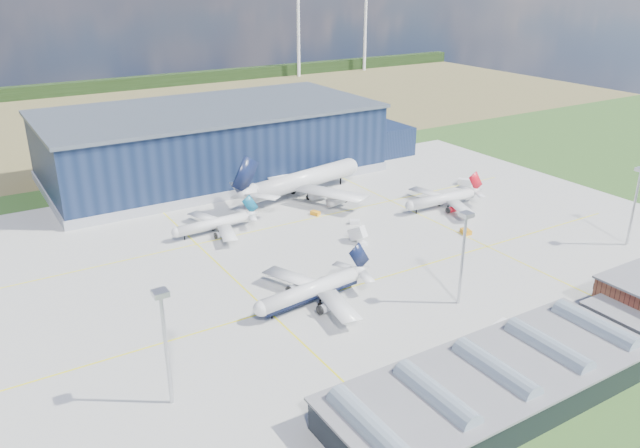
{
  "coord_description": "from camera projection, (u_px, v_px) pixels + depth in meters",
  "views": [
    {
      "loc": [
        -85.72,
        -123.1,
        72.62
      ],
      "look_at": [
        -2.81,
        11.54,
        8.63
      ],
      "focal_mm": 35.0,
      "sensor_mm": 36.0,
      "label": 1
    }
  ],
  "objects": [
    {
      "name": "ground",
      "position": [
        352.0,
        266.0,
        166.07
      ],
      "size": [
        600.0,
        600.0,
        0.0
      ],
      "primitive_type": "plane",
      "color": "#2A4F1D",
      "rests_on": "ground"
    },
    {
      "name": "apron",
      "position": [
        331.0,
        252.0,
        173.95
      ],
      "size": [
        220.0,
        160.0,
        0.08
      ],
      "color": "gray",
      "rests_on": "ground"
    },
    {
      "name": "farmland",
      "position": [
        124.0,
        116.0,
        339.72
      ],
      "size": [
        600.0,
        220.0,
        0.01
      ],
      "primitive_type": "cube",
      "color": "olive",
      "rests_on": "ground"
    },
    {
      "name": "treeline",
      "position": [
        89.0,
        87.0,
        401.36
      ],
      "size": [
        600.0,
        8.0,
        8.0
      ],
      "primitive_type": "cube",
      "color": "black",
      "rests_on": "ground"
    },
    {
      "name": "hangar",
      "position": [
        218.0,
        144.0,
        237.91
      ],
      "size": [
        145.0,
        62.0,
        26.1
      ],
      "color": "#101C37",
      "rests_on": "ground"
    },
    {
      "name": "glass_concourse",
      "position": [
        508.0,
        377.0,
        114.19
      ],
      "size": [
        78.0,
        23.0,
        8.6
      ],
      "color": "black",
      "rests_on": "ground"
    },
    {
      "name": "light_mast_west",
      "position": [
        164.0,
        329.0,
        107.44
      ],
      "size": [
        2.6,
        2.6,
        23.0
      ],
      "color": "#B7B9BF",
      "rests_on": "ground"
    },
    {
      "name": "light_mast_center",
      "position": [
        464.0,
        244.0,
        141.46
      ],
      "size": [
        2.6,
        2.6,
        23.0
      ],
      "color": "#B7B9BF",
      "rests_on": "ground"
    },
    {
      "name": "light_mast_east",
      "position": [
        637.0,
        194.0,
        173.05
      ],
      "size": [
        2.6,
        2.6,
        23.0
      ],
      "color": "#B7B9BF",
      "rests_on": "ground"
    },
    {
      "name": "airliner_navy",
      "position": [
        310.0,
        283.0,
        144.73
      ],
      "size": [
        38.45,
        37.79,
        11.32
      ],
      "primitive_type": null,
      "rotation": [
        0.0,
        0.0,
        3.26
      ],
      "color": "silver",
      "rests_on": "ground"
    },
    {
      "name": "airliner_red",
      "position": [
        442.0,
        194.0,
        204.06
      ],
      "size": [
        33.81,
        33.15,
        10.48
      ],
      "primitive_type": null,
      "rotation": [
        0.0,
        0.0,
        3.09
      ],
      "color": "silver",
      "rests_on": "ground"
    },
    {
      "name": "airliner_widebody",
      "position": [
        304.0,
        170.0,
        214.54
      ],
      "size": [
        67.23,
        66.27,
        18.61
      ],
      "primitive_type": null,
      "rotation": [
        0.0,
        0.0,
        0.2
      ],
      "color": "silver",
      "rests_on": "ground"
    },
    {
      "name": "airliner_regional",
      "position": [
        212.0,
        219.0,
        184.77
      ],
      "size": [
        30.2,
        29.6,
        9.47
      ],
      "primitive_type": null,
      "rotation": [
        0.0,
        0.0,
        3.18
      ],
      "color": "silver",
      "rests_on": "ground"
    },
    {
      "name": "gse_tug_b",
      "position": [
        466.0,
        232.0,
        186.05
      ],
      "size": [
        2.87,
        3.73,
        1.44
      ],
      "primitive_type": "cube",
      "rotation": [
        0.0,
        0.0,
        -0.21
      ],
      "color": "orange",
      "rests_on": "ground"
    },
    {
      "name": "gse_van_a",
      "position": [
        501.0,
        327.0,
        135.13
      ],
      "size": [
        5.45,
        3.31,
        2.22
      ],
      "primitive_type": "cube",
      "rotation": [
        0.0,
        0.0,
        1.8
      ],
      "color": "silver",
      "rests_on": "ground"
    },
    {
      "name": "gse_van_b",
      "position": [
        465.0,
        182.0,
        228.53
      ],
      "size": [
        4.9,
        5.5,
        2.34
      ],
      "primitive_type": "cube",
      "rotation": [
        0.0,
        0.0,
        0.63
      ],
      "color": "silver",
      "rests_on": "ground"
    },
    {
      "name": "gse_tug_c",
      "position": [
        315.0,
        213.0,
        200.5
      ],
      "size": [
        2.87,
        3.44,
        1.29
      ],
      "primitive_type": "cube",
      "rotation": [
        0.0,
        0.0,
        0.41
      ],
      "color": "orange",
      "rests_on": "ground"
    },
    {
      "name": "gse_cart_b",
      "position": [
        355.0,
        222.0,
        193.26
      ],
      "size": [
        3.78,
        3.43,
        1.36
      ],
      "primitive_type": "cube",
      "rotation": [
        0.0,
        0.0,
        1.03
      ],
      "color": "silver",
      "rests_on": "ground"
    },
    {
      "name": "airstair",
      "position": [
        357.0,
        237.0,
        179.97
      ],
      "size": [
        3.32,
        5.71,
        3.43
      ],
      "primitive_type": "cube",
      "rotation": [
        0.0,
        0.0,
        0.23
      ],
      "color": "silver",
      "rests_on": "ground"
    },
    {
      "name": "car_b",
      "position": [
        564.0,
        317.0,
        140.05
      ],
      "size": [
        4.04,
        2.66,
        1.26
      ],
      "primitive_type": "imported",
      "rotation": [
        0.0,
        0.0,
        1.19
      ],
      "color": "#99999E",
      "rests_on": "ground"
    }
  ]
}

